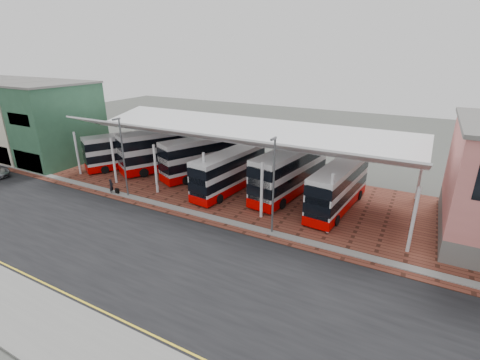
{
  "coord_description": "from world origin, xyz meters",
  "views": [
    {
      "loc": [
        11.66,
        -17.02,
        14.15
      ],
      "look_at": [
        -1.69,
        7.64,
        3.56
      ],
      "focal_mm": 26.0,
      "sensor_mm": 36.0,
      "label": 1
    }
  ],
  "objects_px": {
    "bus_0": "(128,150)",
    "bus_5": "(338,187)",
    "bus_4": "(290,172)",
    "bus_3": "(229,172)",
    "pedestrian": "(111,186)",
    "bus_1": "(169,150)",
    "bus_2": "(207,156)"
  },
  "relations": [
    {
      "from": "bus_0",
      "to": "bus_5",
      "type": "xyz_separation_m",
      "value": [
        26.42,
        -0.04,
        0.0
      ]
    },
    {
      "from": "bus_0",
      "to": "bus_4",
      "type": "xyz_separation_m",
      "value": [
        21.17,
        1.3,
        0.25
      ]
    },
    {
      "from": "bus_0",
      "to": "bus_4",
      "type": "distance_m",
      "value": 21.21
    },
    {
      "from": "bus_3",
      "to": "pedestrian",
      "type": "bearing_deg",
      "value": -141.34
    },
    {
      "from": "bus_1",
      "to": "bus_5",
      "type": "bearing_deg",
      "value": 24.0
    },
    {
      "from": "bus_0",
      "to": "pedestrian",
      "type": "xyz_separation_m",
      "value": [
        4.97,
        -7.49,
        -1.34
      ]
    },
    {
      "from": "bus_4",
      "to": "pedestrian",
      "type": "height_order",
      "value": "bus_4"
    },
    {
      "from": "bus_2",
      "to": "bus_4",
      "type": "relative_size",
      "value": 0.95
    },
    {
      "from": "bus_3",
      "to": "bus_2",
      "type": "bearing_deg",
      "value": 154.83
    },
    {
      "from": "bus_0",
      "to": "bus_5",
      "type": "bearing_deg",
      "value": 29.43
    },
    {
      "from": "bus_3",
      "to": "bus_4",
      "type": "xyz_separation_m",
      "value": [
        5.85,
        2.24,
        0.28
      ]
    },
    {
      "from": "bus_0",
      "to": "bus_1",
      "type": "relative_size",
      "value": 0.87
    },
    {
      "from": "bus_3",
      "to": "bus_4",
      "type": "bearing_deg",
      "value": 27.25
    },
    {
      "from": "bus_5",
      "to": "bus_0",
      "type": "bearing_deg",
      "value": -174.36
    },
    {
      "from": "bus_4",
      "to": "pedestrian",
      "type": "relative_size",
      "value": 7.56
    },
    {
      "from": "bus_3",
      "to": "bus_5",
      "type": "relative_size",
      "value": 0.99
    },
    {
      "from": "bus_2",
      "to": "pedestrian",
      "type": "height_order",
      "value": "bus_2"
    },
    {
      "from": "bus_0",
      "to": "bus_1",
      "type": "bearing_deg",
      "value": 48.82
    },
    {
      "from": "bus_0",
      "to": "bus_2",
      "type": "height_order",
      "value": "bus_2"
    },
    {
      "from": "bus_4",
      "to": "bus_3",
      "type": "bearing_deg",
      "value": -150.79
    },
    {
      "from": "bus_3",
      "to": "bus_5",
      "type": "bearing_deg",
      "value": 10.91
    },
    {
      "from": "bus_1",
      "to": "bus_5",
      "type": "relative_size",
      "value": 1.11
    },
    {
      "from": "bus_3",
      "to": "bus_1",
      "type": "bearing_deg",
      "value": 171.49
    },
    {
      "from": "bus_0",
      "to": "pedestrian",
      "type": "relative_size",
      "value": 6.5
    },
    {
      "from": "bus_2",
      "to": "bus_3",
      "type": "relative_size",
      "value": 1.08
    },
    {
      "from": "pedestrian",
      "to": "bus_5",
      "type": "bearing_deg",
      "value": -89.62
    },
    {
      "from": "bus_2",
      "to": "pedestrian",
      "type": "bearing_deg",
      "value": -96.47
    },
    {
      "from": "bus_5",
      "to": "pedestrian",
      "type": "height_order",
      "value": "bus_5"
    },
    {
      "from": "bus_0",
      "to": "bus_5",
      "type": "relative_size",
      "value": 0.96
    },
    {
      "from": "bus_2",
      "to": "bus_3",
      "type": "height_order",
      "value": "bus_2"
    },
    {
      "from": "bus_1",
      "to": "pedestrian",
      "type": "relative_size",
      "value": 7.51
    },
    {
      "from": "bus_2",
      "to": "pedestrian",
      "type": "distance_m",
      "value": 11.1
    }
  ]
}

